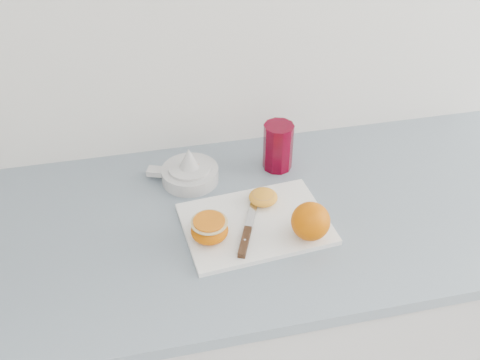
# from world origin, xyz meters

# --- Properties ---
(counter) EXTENTS (2.50, 0.64, 0.89)m
(counter) POSITION_xyz_m (0.03, 1.70, 0.45)
(counter) COLOR silver
(counter) RESTS_ON ground
(cutting_board) EXTENTS (0.33, 0.25, 0.01)m
(cutting_board) POSITION_xyz_m (0.04, 1.66, 0.90)
(cutting_board) COLOR white
(cutting_board) RESTS_ON counter
(whole_orange) EXTENTS (0.08, 0.08, 0.08)m
(whole_orange) POSITION_xyz_m (0.14, 1.59, 0.94)
(whole_orange) COLOR orange
(whole_orange) RESTS_ON cutting_board
(half_orange) EXTENTS (0.08, 0.08, 0.05)m
(half_orange) POSITION_xyz_m (-0.07, 1.63, 0.93)
(half_orange) COLOR orange
(half_orange) RESTS_ON cutting_board
(squeezed_shell) EXTENTS (0.07, 0.07, 0.03)m
(squeezed_shell) POSITION_xyz_m (0.07, 1.72, 0.92)
(squeezed_shell) COLOR orange
(squeezed_shell) RESTS_ON cutting_board
(paring_knife) EXTENTS (0.09, 0.19, 0.01)m
(paring_knife) POSITION_xyz_m (0.01, 1.61, 0.91)
(paring_knife) COLOR #3F2012
(paring_knife) RESTS_ON cutting_board
(citrus_juicer) EXTENTS (0.18, 0.14, 0.09)m
(citrus_juicer) POSITION_xyz_m (-0.08, 1.85, 0.92)
(citrus_juicer) COLOR white
(citrus_juicer) RESTS_ON counter
(red_tumbler) EXTENTS (0.08, 0.08, 0.12)m
(red_tumbler) POSITION_xyz_m (0.15, 1.86, 0.95)
(red_tumbler) COLOR #620015
(red_tumbler) RESTS_ON counter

